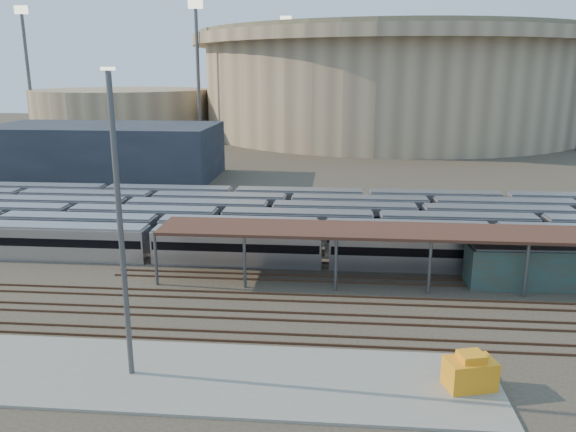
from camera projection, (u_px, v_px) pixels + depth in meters
The scene contains 14 objects.
ground at pixel (237, 292), 52.22m from camera, with size 420.00×420.00×0.00m, color #383026.
apron at pixel (126, 373), 38.16m from camera, with size 50.00×9.00×0.20m, color gray.
subway_trains at pixel (274, 222), 69.48m from camera, with size 125.60×23.90×3.60m.
inspection_shed at pixel (473, 235), 52.95m from camera, with size 60.30×6.00×5.30m.
empty_tracks at pixel (226, 314), 47.38m from camera, with size 170.00×9.62×0.18m.
stadium at pixel (388, 81), 180.86m from camera, with size 124.00×124.00×32.50m.
secondary_arena at pixel (123, 111), 180.81m from camera, with size 56.00×56.00×14.00m, color #9D8B6A.
service_building at pixel (106, 151), 106.92m from camera, with size 42.00×20.00×10.00m, color #1E232D.
floodlight_0 at pixel (198, 67), 155.54m from camera, with size 4.00×1.00×38.40m.
floodlight_1 at pixel (28, 68), 169.83m from camera, with size 4.00×1.00×38.40m.
floodlight_3 at pixel (286, 68), 202.03m from camera, with size 4.00×1.00×38.40m.
teal_boxcar at pixel (557, 268), 53.05m from camera, with size 16.71×3.23×3.90m, color #1D484A.
yard_light_pole at pixel (120, 229), 35.46m from camera, with size 0.80×0.36×20.06m.
yellow_equipment at pixel (470, 373), 36.07m from camera, with size 3.09×1.93×1.93m, color orange.
Camera 1 is at (9.01, -48.11, 20.11)m, focal length 35.00 mm.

